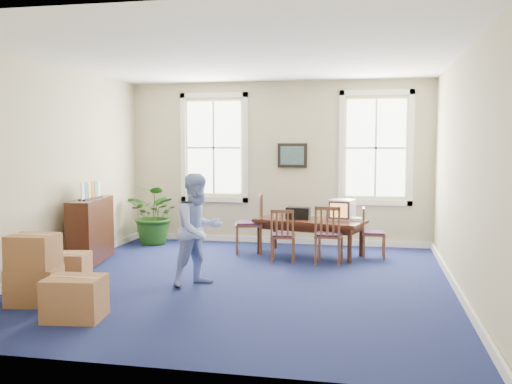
% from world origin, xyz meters
% --- Properties ---
extents(floor, '(6.50, 6.50, 0.00)m').
position_xyz_m(floor, '(0.00, 0.00, 0.00)').
color(floor, navy).
rests_on(floor, ground).
extents(ceiling, '(6.50, 6.50, 0.00)m').
position_xyz_m(ceiling, '(0.00, 0.00, 3.20)').
color(ceiling, white).
rests_on(ceiling, ground).
extents(wall_back, '(6.50, 0.00, 6.50)m').
position_xyz_m(wall_back, '(0.00, 3.25, 1.60)').
color(wall_back, '#BEB28D').
rests_on(wall_back, ground).
extents(wall_front, '(6.50, 0.00, 6.50)m').
position_xyz_m(wall_front, '(0.00, -3.25, 1.60)').
color(wall_front, '#BEB28D').
rests_on(wall_front, ground).
extents(wall_left, '(0.00, 6.50, 6.50)m').
position_xyz_m(wall_left, '(-3.00, 0.00, 1.60)').
color(wall_left, '#BEB28D').
rests_on(wall_left, ground).
extents(wall_right, '(0.00, 6.50, 6.50)m').
position_xyz_m(wall_right, '(3.00, 0.00, 1.60)').
color(wall_right, '#BEB28D').
rests_on(wall_right, ground).
extents(baseboard_back, '(6.00, 0.04, 0.12)m').
position_xyz_m(baseboard_back, '(0.00, 3.22, 0.06)').
color(baseboard_back, white).
rests_on(baseboard_back, ground).
extents(baseboard_left, '(0.04, 6.50, 0.12)m').
position_xyz_m(baseboard_left, '(-2.97, 0.00, 0.06)').
color(baseboard_left, white).
rests_on(baseboard_left, ground).
extents(baseboard_right, '(0.04, 6.50, 0.12)m').
position_xyz_m(baseboard_right, '(2.97, 0.00, 0.06)').
color(baseboard_right, white).
rests_on(baseboard_right, ground).
extents(window_left, '(1.40, 0.12, 2.20)m').
position_xyz_m(window_left, '(-1.30, 3.23, 1.90)').
color(window_left, white).
rests_on(window_left, ground).
extents(window_right, '(1.40, 0.12, 2.20)m').
position_xyz_m(window_right, '(1.90, 3.23, 1.90)').
color(window_right, white).
rests_on(window_right, ground).
extents(wall_picture, '(0.58, 0.06, 0.48)m').
position_xyz_m(wall_picture, '(0.30, 3.20, 1.75)').
color(wall_picture, black).
rests_on(wall_picture, ground).
extents(conference_table, '(2.05, 1.34, 0.64)m').
position_xyz_m(conference_table, '(0.77, 2.12, 0.32)').
color(conference_table, '#3D1C11').
rests_on(conference_table, ground).
extents(crt_tv, '(0.49, 0.51, 0.36)m').
position_xyz_m(crt_tv, '(1.33, 2.16, 0.82)').
color(crt_tv, '#B7B7BC').
rests_on(crt_tv, conference_table).
extents(game_console, '(0.17, 0.21, 0.05)m').
position_xyz_m(game_console, '(1.59, 2.12, 0.67)').
color(game_console, white).
rests_on(game_console, conference_table).
extents(equipment_bag, '(0.43, 0.29, 0.21)m').
position_xyz_m(equipment_bag, '(0.56, 2.16, 0.75)').
color(equipment_bag, black).
rests_on(equipment_bag, conference_table).
extents(chair_near_left, '(0.44, 0.44, 0.90)m').
position_xyz_m(chair_near_left, '(0.38, 1.47, 0.45)').
color(chair_near_left, brown).
rests_on(chair_near_left, ground).
extents(chair_near_right, '(0.47, 0.47, 0.97)m').
position_xyz_m(chair_near_right, '(1.16, 1.47, 0.49)').
color(chair_near_right, brown).
rests_on(chair_near_right, ground).
extents(chair_end_left, '(0.59, 0.59, 1.08)m').
position_xyz_m(chair_end_left, '(-0.34, 2.12, 0.54)').
color(chair_end_left, brown).
rests_on(chair_end_left, ground).
extents(chair_end_right, '(0.41, 0.41, 0.87)m').
position_xyz_m(chair_end_right, '(1.89, 2.12, 0.44)').
color(chair_end_right, brown).
rests_on(chair_end_right, ground).
extents(man, '(0.94, 0.97, 1.58)m').
position_xyz_m(man, '(-0.54, -0.32, 0.79)').
color(man, '#94AAF1').
rests_on(man, ground).
extents(credenza, '(0.59, 1.39, 1.05)m').
position_xyz_m(credenza, '(-2.73, 0.73, 0.53)').
color(credenza, '#3D1C11').
rests_on(credenza, ground).
extents(brochure_rack, '(0.24, 0.69, 0.30)m').
position_xyz_m(brochure_rack, '(-2.71, 0.73, 1.20)').
color(brochure_rack, '#99999E').
rests_on(brochure_rack, credenza).
extents(potted_plant, '(1.31, 1.22, 1.18)m').
position_xyz_m(potted_plant, '(-2.33, 2.62, 0.59)').
color(potted_plant, '#1B4712').
rests_on(potted_plant, ground).
extents(cardboard_boxes, '(1.85, 1.85, 0.92)m').
position_xyz_m(cardboard_boxes, '(-2.03, -1.52, 0.46)').
color(cardboard_boxes, '#A1693F').
rests_on(cardboard_boxes, ground).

